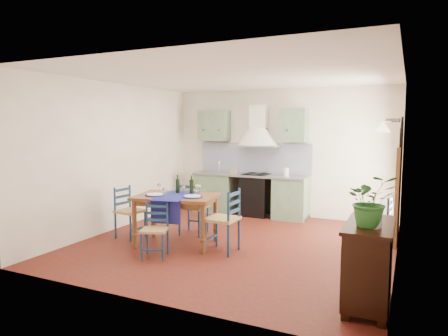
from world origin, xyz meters
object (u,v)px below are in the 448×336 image
at_px(dining_table, 176,201).
at_px(sideboard, 368,261).
at_px(chair_near, 155,230).
at_px(potted_plant, 371,201).

relative_size(dining_table, sideboard, 1.39).
xyz_separation_m(chair_near, potted_plant, (3.11, -0.55, 0.79)).
bearing_deg(potted_plant, dining_table, 158.75).
height_order(dining_table, sideboard, dining_table).
distance_m(chair_near, sideboard, 3.12).
height_order(chair_near, potted_plant, potted_plant).
bearing_deg(sideboard, chair_near, 172.61).
height_order(sideboard, potted_plant, potted_plant).
distance_m(dining_table, sideboard, 3.32).
bearing_deg(dining_table, potted_plant, -21.25).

